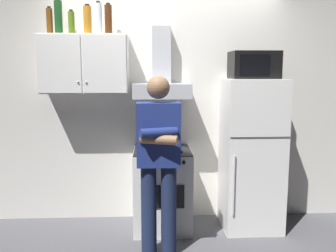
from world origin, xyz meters
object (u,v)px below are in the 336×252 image
(bottle_wine_green, at_px, (58,17))
(bottle_rum_dark, at_px, (108,20))
(stove_oven, at_px, (162,189))
(bottle_beer_brown, at_px, (50,21))
(microwave, at_px, (254,65))
(person_standing, at_px, (159,160))
(range_hood, at_px, (162,79))
(upper_cabinet, at_px, (85,64))
(bottle_olive_oil, at_px, (72,23))
(bottle_liquor_amber, at_px, (88,20))
(bottle_vodka_clear, at_px, (98,19))
(refrigerator, at_px, (251,154))

(bottle_wine_green, relative_size, bottle_rum_dark, 1.11)
(stove_oven, distance_m, bottle_beer_brown, 2.09)
(microwave, xyz_separation_m, person_standing, (-1.00, -0.62, -0.84))
(bottle_wine_green, bearing_deg, microwave, -3.47)
(person_standing, bearing_deg, range_hood, 86.09)
(bottle_wine_green, distance_m, bottle_rum_dark, 0.51)
(bottle_wine_green, xyz_separation_m, bottle_rum_dark, (0.51, 0.01, -0.02))
(stove_oven, relative_size, bottle_wine_green, 2.46)
(bottle_beer_brown, bearing_deg, range_hood, -0.38)
(upper_cabinet, xyz_separation_m, microwave, (1.75, -0.11, -0.01))
(bottle_olive_oil, relative_size, bottle_rum_dark, 0.76)
(person_standing, bearing_deg, microwave, 32.00)
(upper_cabinet, xyz_separation_m, person_standing, (0.75, -0.73, -0.85))
(upper_cabinet, height_order, microwave, upper_cabinet)
(bottle_liquor_amber, relative_size, bottle_wine_green, 0.83)
(bottle_beer_brown, bearing_deg, stove_oven, -6.70)
(range_hood, bearing_deg, stove_oven, -90.00)
(range_hood, relative_size, bottle_rum_dark, 2.35)
(person_standing, distance_m, bottle_rum_dark, 1.59)
(range_hood, relative_size, bottle_vodka_clear, 2.28)
(microwave, height_order, bottle_liquor_amber, bottle_liquor_amber)
(person_standing, relative_size, bottle_vodka_clear, 4.98)
(microwave, relative_size, bottle_olive_oil, 1.97)
(range_hood, relative_size, bottle_olive_oil, 3.08)
(microwave, distance_m, bottle_vodka_clear, 1.66)
(bottle_olive_oil, bearing_deg, refrigerator, -3.30)
(microwave, distance_m, bottle_liquor_amber, 1.76)
(microwave, height_order, person_standing, microwave)
(bottle_beer_brown, distance_m, bottle_rum_dark, 0.60)
(bottle_olive_oil, xyz_separation_m, bottle_rum_dark, (0.37, 0.04, 0.04))
(stove_oven, relative_size, microwave, 1.82)
(range_hood, distance_m, bottle_rum_dark, 0.82)
(person_standing, xyz_separation_m, bottle_beer_brown, (-1.09, 0.74, 1.28))
(range_hood, bearing_deg, bottle_olive_oil, -178.86)
(refrigerator, relative_size, bottle_liquor_amber, 5.42)
(microwave, height_order, bottle_rum_dark, bottle_rum_dark)
(stove_oven, distance_m, bottle_rum_dark, 1.86)
(microwave, relative_size, bottle_beer_brown, 1.73)
(person_standing, distance_m, bottle_wine_green, 1.82)
(range_hood, distance_m, person_standing, 1.01)
(upper_cabinet, xyz_separation_m, bottle_vodka_clear, (0.16, -0.01, 0.46))
(refrigerator, xyz_separation_m, bottle_olive_oil, (-1.87, 0.11, 1.37))
(stove_oven, height_order, bottle_wine_green, bottle_wine_green)
(bottle_vodka_clear, relative_size, bottle_rum_dark, 1.03)
(stove_oven, height_order, microwave, microwave)
(upper_cabinet, relative_size, bottle_wine_green, 2.53)
(microwave, xyz_separation_m, bottle_vodka_clear, (-1.59, 0.10, 0.47))
(stove_oven, relative_size, refrigerator, 0.55)
(bottle_wine_green, bearing_deg, refrigerator, -3.99)
(person_standing, height_order, bottle_wine_green, bottle_wine_green)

